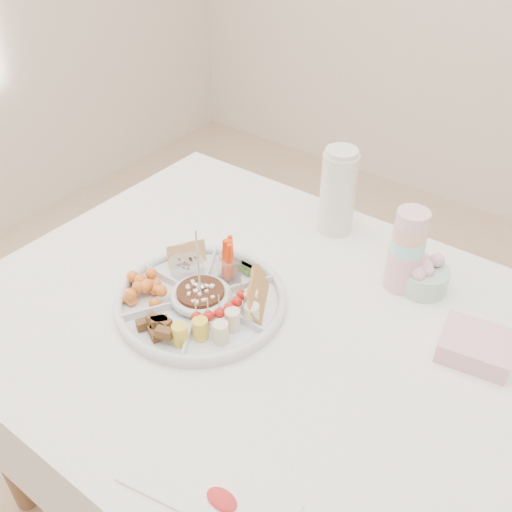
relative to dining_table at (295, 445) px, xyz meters
The scene contains 14 objects.
dining_table is the anchor object (origin of this frame).
party_tray 0.47m from the dining_table, 168.49° to the right, with size 0.38×0.38×0.04m, color white.
bean_dip 0.48m from the dining_table, 168.49° to the right, with size 0.11×0.11×0.04m, color black.
tortillas 0.44m from the dining_table, behind, with size 0.11×0.11×0.07m, color tan, non-canonical shape.
carrot_cucumber 0.51m from the dining_table, 161.57° to the left, with size 0.12×0.12×0.11m, color #FF3D06, non-canonical shape.
pita_raisins 0.55m from the dining_table, behind, with size 0.12×0.12×0.06m, color tan, non-canonical shape.
cherries 0.56m from the dining_table, 162.37° to the right, with size 0.12×0.12×0.05m, color orange, non-canonical shape.
granola_chunks 0.51m from the dining_table, 143.72° to the right, with size 0.09×0.09×0.04m, color brown, non-canonical shape.
banana_tomato 0.47m from the dining_table, 138.57° to the right, with size 0.11×0.11×0.09m, color #E7D981, non-canonical shape.
cup_stack 0.58m from the dining_table, 73.45° to the left, with size 0.08×0.08×0.23m, color #C1E3BA.
thermos 0.66m from the dining_table, 111.83° to the left, with size 0.09×0.09×0.24m, color silver.
flower_bowl 0.54m from the dining_table, 66.93° to the left, with size 0.11×0.11×0.09m, color #96CDAC.
napkin_stack 0.53m from the dining_table, 30.09° to the left, with size 0.14×0.12×0.05m, color #E5A8B6.
placemat 0.55m from the dining_table, 80.32° to the right, with size 0.30×0.10×0.01m, color white.
Camera 1 is at (0.43, -0.74, 1.63)m, focal length 40.00 mm.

